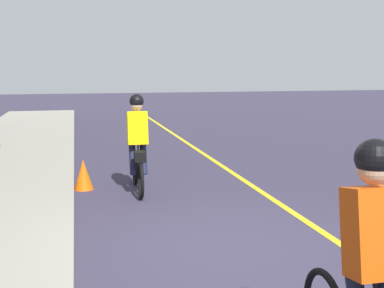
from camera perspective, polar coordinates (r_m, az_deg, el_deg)
name	(u,v)px	position (r m, az deg, el deg)	size (l,w,h in m)	color
ground_plane	(221,252)	(6.14, 3.53, -12.75)	(80.00, 80.00, 0.00)	#332F43
lane_line_centre	(336,241)	(6.76, 16.83, -11.02)	(36.00, 0.12, 0.01)	yellow
cyclist_lead	(138,144)	(8.76, -6.54, -0.01)	(1.71, 0.37, 1.83)	black
cyclist_follow	(370,273)	(3.54, 20.56, -14.23)	(1.71, 0.37, 1.83)	black
traffic_cone_near	(83,174)	(9.28, -12.88, -3.58)	(0.36, 0.36, 0.58)	#F15D0B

